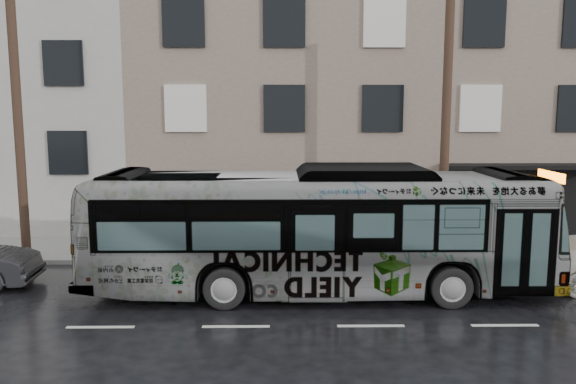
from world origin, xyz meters
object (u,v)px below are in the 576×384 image
sign_post (474,223)px  utility_pole_front (446,124)px  bus (318,230)px  utility_pole_rear (18,124)px

sign_post → utility_pole_front: bearing=180.0°
sign_post → bus: (-5.51, -3.25, 0.44)m
sign_post → bus: 6.41m
utility_pole_rear → sign_post: (15.10, 0.00, -3.30)m
bus → sign_post: bearing=-59.5°
sign_post → bus: bearing=-149.5°
utility_pole_front → sign_post: size_ratio=3.75×
utility_pole_front → bus: 6.18m
utility_pole_front → sign_post: 3.48m
utility_pole_front → bus: utility_pole_front is taller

